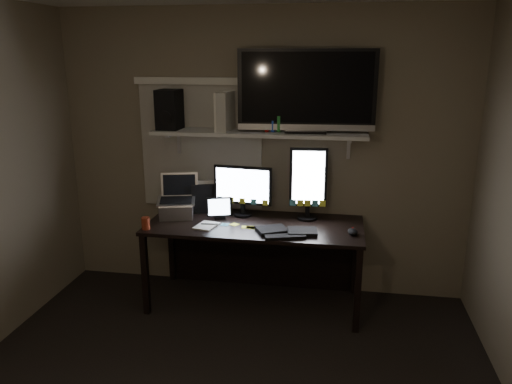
% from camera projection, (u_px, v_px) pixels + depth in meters
% --- Properties ---
extents(back_wall, '(3.60, 0.00, 3.60)m').
position_uv_depth(back_wall, '(262.00, 154.00, 4.40)').
color(back_wall, '#746953').
rests_on(back_wall, floor).
extents(window_blinds, '(1.10, 0.02, 1.10)m').
position_uv_depth(window_blinds, '(201.00, 147.00, 4.46)').
color(window_blinds, '#AFA99D').
rests_on(window_blinds, back_wall).
extents(desk, '(1.80, 0.75, 0.73)m').
position_uv_depth(desk, '(257.00, 238.00, 4.35)').
color(desk, black).
rests_on(desk, floor).
extents(wall_shelf, '(1.80, 0.35, 0.03)m').
position_uv_depth(wall_shelf, '(259.00, 133.00, 4.18)').
color(wall_shelf, beige).
rests_on(wall_shelf, back_wall).
extents(monitor_landscape, '(0.52, 0.11, 0.45)m').
position_uv_depth(monitor_landscape, '(243.00, 191.00, 4.34)').
color(monitor_landscape, black).
rests_on(monitor_landscape, desk).
extents(monitor_portrait, '(0.32, 0.08, 0.63)m').
position_uv_depth(monitor_portrait, '(308.00, 183.00, 4.22)').
color(monitor_portrait, black).
rests_on(monitor_portrait, desk).
extents(keyboard, '(0.52, 0.33, 0.03)m').
position_uv_depth(keyboard, '(287.00, 231.00, 3.97)').
color(keyboard, black).
rests_on(keyboard, desk).
extents(mouse, '(0.10, 0.13, 0.04)m').
position_uv_depth(mouse, '(353.00, 232.00, 3.93)').
color(mouse, black).
rests_on(mouse, desk).
extents(notepad, '(0.19, 0.24, 0.01)m').
position_uv_depth(notepad, '(206.00, 226.00, 4.12)').
color(notepad, silver).
rests_on(notepad, desk).
extents(tablet, '(0.24, 0.15, 0.19)m').
position_uv_depth(tablet, '(220.00, 208.00, 4.29)').
color(tablet, black).
rests_on(tablet, desk).
extents(file_sorter, '(0.24, 0.16, 0.28)m').
position_uv_depth(file_sorter, '(204.00, 197.00, 4.46)').
color(file_sorter, black).
rests_on(file_sorter, desk).
extents(laptop, '(0.38, 0.33, 0.36)m').
position_uv_depth(laptop, '(176.00, 197.00, 4.31)').
color(laptop, '#B9B8BE').
rests_on(laptop, desk).
extents(cup, '(0.09, 0.09, 0.10)m').
position_uv_depth(cup, '(146.00, 223.00, 4.04)').
color(cup, maroon).
rests_on(cup, desk).
extents(sticky_notes, '(0.31, 0.24, 0.00)m').
position_uv_depth(sticky_notes, '(240.00, 227.00, 4.10)').
color(sticky_notes, '#F3FA44').
rests_on(sticky_notes, desk).
extents(tv, '(1.13, 0.28, 0.67)m').
position_uv_depth(tv, '(307.00, 91.00, 4.03)').
color(tv, black).
rests_on(tv, wall_shelf).
extents(game_console, '(0.12, 0.28, 0.32)m').
position_uv_depth(game_console, '(225.00, 111.00, 4.17)').
color(game_console, beige).
rests_on(game_console, wall_shelf).
extents(speaker, '(0.19, 0.23, 0.34)m').
position_uv_depth(speaker, '(169.00, 110.00, 4.24)').
color(speaker, black).
rests_on(speaker, wall_shelf).
extents(bottles, '(0.20, 0.05, 0.13)m').
position_uv_depth(bottles, '(273.00, 124.00, 4.11)').
color(bottles, '#A50F0C').
rests_on(bottles, wall_shelf).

